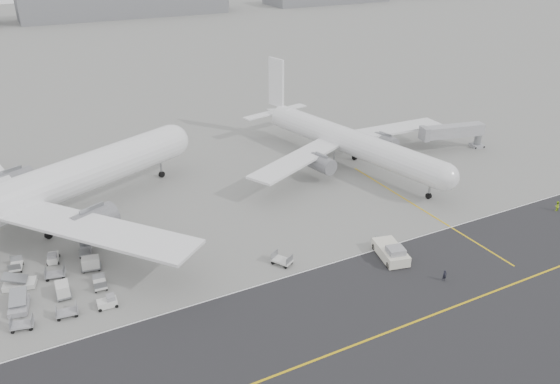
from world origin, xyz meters
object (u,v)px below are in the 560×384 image
airliner_b (346,140)px  jet_bridge (453,132)px  airliner_a (30,193)px  ground_crew_a (445,276)px  ground_crew_b (557,206)px  pushback_tug (391,252)px

airliner_b → jet_bridge: (25.00, -3.98, -1.16)m
airliner_a → ground_crew_a: (47.93, -40.81, -5.69)m
airliner_a → ground_crew_b: airliner_a is taller
ground_crew_b → ground_crew_a: bearing=10.1°
airliner_a → ground_crew_a: size_ratio=37.56×
airliner_b → ground_crew_b: (20.56, -33.98, -4.28)m
airliner_a → jet_bridge: airliner_a is taller
ground_crew_a → ground_crew_b: size_ratio=0.92×
airliner_b → pushback_tug: (-13.90, -32.84, -4.13)m
airliner_b → ground_crew_b: airliner_b is taller
jet_bridge → ground_crew_a: (-35.97, -36.82, -3.19)m
airliner_a → ground_crew_a: 63.20m
pushback_tug → jet_bridge: jet_bridge is taller
airliner_b → ground_crew_a: size_ratio=31.29×
jet_bridge → airliner_b: bearing=-176.9°
jet_bridge → airliner_a: bearing=-170.5°
pushback_tug → ground_crew_a: bearing=-56.4°
airliner_a → pushback_tug: airliner_a is taller
ground_crew_b → airliner_b: bearing=-60.9°
pushback_tug → ground_crew_a: (2.93, -7.95, -0.22)m
pushback_tug → jet_bridge: (38.90, 28.86, 2.97)m
ground_crew_b → pushback_tug: bearing=-4.0°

